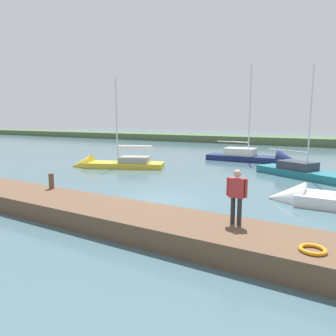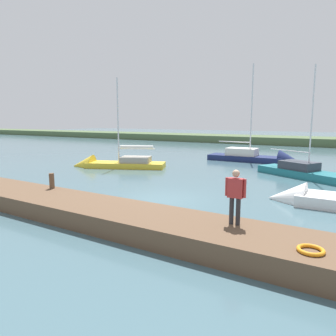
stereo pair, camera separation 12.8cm
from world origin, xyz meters
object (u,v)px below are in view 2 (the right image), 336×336
mooring_post_near (52,181)px  sailboat_mid_channel (261,160)px  sailboat_far_left (112,165)px  sailboat_far_right (317,178)px  life_ring_buoy (311,250)px  person_on_dock (235,193)px

mooring_post_near → sailboat_mid_channel: bearing=-103.1°
sailboat_far_left → sailboat_mid_channel: bearing=-158.6°
mooring_post_near → sailboat_far_right: bearing=-128.1°
life_ring_buoy → person_on_dock: 2.66m
person_on_dock → life_ring_buoy: bearing=-115.8°
life_ring_buoy → person_on_dock: person_on_dock is taller
sailboat_far_right → sailboat_far_left: bearing=-141.4°
mooring_post_near → sailboat_far_right: sailboat_far_right is taller
sailboat_mid_channel → sailboat_far_left: 13.79m
sailboat_mid_channel → person_on_dock: size_ratio=5.84×
mooring_post_near → sailboat_far_right: (-10.03, -12.78, -0.95)m
mooring_post_near → sailboat_mid_channel: size_ratio=0.07×
person_on_dock → mooring_post_near: bearing=84.9°
sailboat_mid_channel → sailboat_far_right: 8.80m
sailboat_far_left → sailboat_far_right: 15.44m
mooring_post_near → sailboat_far_left: 11.19m
sailboat_mid_channel → person_on_dock: (-4.47, 20.10, 1.45)m
mooring_post_near → life_ring_buoy: bearing=173.0°
life_ring_buoy → sailboat_far_right: bearing=-84.7°
life_ring_buoy → person_on_dock: (2.28, -0.98, 0.94)m
life_ring_buoy → sailboat_far_left: bearing=-34.4°
sailboat_far_right → mooring_post_near: bearing=-100.3°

